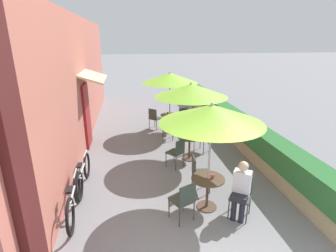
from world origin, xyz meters
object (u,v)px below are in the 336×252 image
object	(u,v)px
patio_table_near	(208,187)
cafe_chair_mid_right	(200,136)
seated_patron_near_right	(241,188)
bicycle_second	(83,175)
patio_table_far	(170,120)
cafe_chair_mid_left	(177,151)
coffee_cup_mid	(195,136)
cafe_chair_near_left	(184,199)
cafe_chair_far_left	(154,117)
patio_table_mid	(189,144)
coffee_cup_far	(168,113)
cafe_chair_far_right	(170,125)
patio_umbrella_near	(212,114)
patio_umbrella_mid	(191,90)
cafe_chair_far_back	(184,117)
patio_umbrella_far	(170,78)
cafe_chair_near_right	(241,192)
coffee_cup_near	(212,176)
cafe_chair_near_back	(198,171)
bicycle_leaning	(74,200)

from	to	relation	value
patio_table_near	cafe_chair_mid_right	distance (m)	3.01
seated_patron_near_right	bicycle_second	xyz separation A→B (m)	(-3.31, 1.66, -0.33)
cafe_chair_mid_right	patio_table_far	xyz separation A→B (m)	(-0.68, 1.93, -0.02)
cafe_chair_mid_left	coffee_cup_mid	distance (m)	0.78
cafe_chair_near_left	coffee_cup_mid	world-z (taller)	cafe_chair_near_left
cafe_chair_near_left	coffee_cup_mid	xyz separation A→B (m)	(0.92, 2.70, 0.24)
cafe_chair_far_left	bicycle_second	size ratio (longest dim) A/B	0.51
patio_table_mid	coffee_cup_far	size ratio (longest dim) A/B	7.95
cafe_chair_mid_left	cafe_chair_far_right	xyz separation A→B (m)	(0.18, 2.26, 0.00)
patio_table_mid	coffee_cup_far	distance (m)	2.49
patio_umbrella_near	cafe_chair_mid_right	bearing A→B (deg)	77.42
patio_umbrella_mid	cafe_chair_far_back	xyz separation A→B (m)	(0.44, 2.71, -1.60)
patio_table_mid	cafe_chair_far_left	world-z (taller)	cafe_chair_far_left
patio_umbrella_far	bicycle_second	world-z (taller)	patio_umbrella_far
cafe_chair_near_right	patio_umbrella_near	bearing A→B (deg)	6.29
patio_umbrella_near	coffee_cup_near	xyz separation A→B (m)	(0.09, -0.02, -1.36)
patio_table_near	seated_patron_near_right	distance (m)	0.72
coffee_cup_far	patio_umbrella_far	bearing A→B (deg)	-18.13
cafe_chair_far_right	bicycle_second	distance (m)	3.95
patio_table_near	patio_table_far	size ratio (longest dim) A/B	1.00
cafe_chair_far_right	coffee_cup_far	size ratio (longest dim) A/B	9.67
cafe_chair_mid_left	cafe_chair_mid_right	bearing A→B (deg)	6.29
coffee_cup_near	patio_umbrella_mid	bearing A→B (deg)	87.82
cafe_chair_near_back	patio_umbrella_far	distance (m)	4.47
cafe_chair_near_right	coffee_cup_near	bearing A→B (deg)	4.21
cafe_chair_far_right	cafe_chair_far_left	bearing A→B (deg)	36.29
patio_umbrella_mid	cafe_chair_far_right	distance (m)	2.39
patio_umbrella_mid	coffee_cup_far	bearing A→B (deg)	96.42
cafe_chair_far_left	seated_patron_near_right	bearing A→B (deg)	-35.07
patio_umbrella_near	coffee_cup_near	distance (m)	1.36
patio_umbrella_near	patio_table_far	distance (m)	5.13
patio_table_far	bicycle_leaning	xyz separation A→B (m)	(-2.76, -4.72, -0.12)
cafe_chair_mid_right	coffee_cup_mid	distance (m)	0.74
cafe_chair_near_left	patio_table_far	distance (m)	5.26
coffee_cup_mid	patio_umbrella_far	distance (m)	2.90
cafe_chair_mid_right	patio_table_mid	bearing A→B (deg)	6.29
patio_umbrella_far	patio_umbrella_mid	bearing A→B (deg)	-85.20
cafe_chair_near_right	bicycle_second	world-z (taller)	cafe_chair_near_right
cafe_chair_far_left	bicycle_second	bearing A→B (deg)	-74.46
cafe_chair_near_left	cafe_chair_near_right	bearing A→B (deg)	-23.71
patio_umbrella_near	cafe_chair_near_back	world-z (taller)	patio_umbrella_near
cafe_chair_near_back	cafe_chair_far_right	distance (m)	3.48
cafe_chair_near_left	patio_umbrella_far	world-z (taller)	patio_umbrella_far
patio_table_far	patio_umbrella_mid	bearing A→B (deg)	-85.20
patio_table_near	cafe_chair_near_back	distance (m)	0.70
coffee_cup_mid	patio_table_far	distance (m)	2.57
cafe_chair_near_right	cafe_chair_near_back	bearing A→B (deg)	-23.71
patio_table_near	patio_table_mid	bearing A→B (deg)	85.75
cafe_chair_near_left	bicycle_second	world-z (taller)	cafe_chair_near_left
patio_table_mid	coffee_cup_mid	world-z (taller)	coffee_cup_mid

